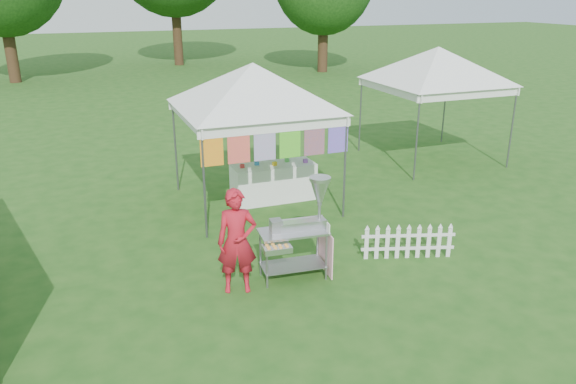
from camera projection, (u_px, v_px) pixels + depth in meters
name	position (u px, v px, depth m)	size (l,w,h in m)	color
ground	(322.00, 273.00, 9.17)	(120.00, 120.00, 0.00)	#1E4C15
canopy_main	(253.00, 63.00, 11.22)	(4.24, 4.24, 3.45)	#59595E
canopy_right	(439.00, 47.00, 14.41)	(4.24, 4.24, 3.45)	#59595E
donut_cart	(304.00, 221.00, 8.76)	(1.24, 0.77, 1.65)	gray
vendor	(237.00, 241.00, 8.40)	(0.60, 0.39, 1.64)	#AF1524
picket_fence	(408.00, 243.00, 9.61)	(1.55, 0.51, 0.56)	white
display_table	(274.00, 182.00, 12.27)	(1.80, 0.70, 0.81)	white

